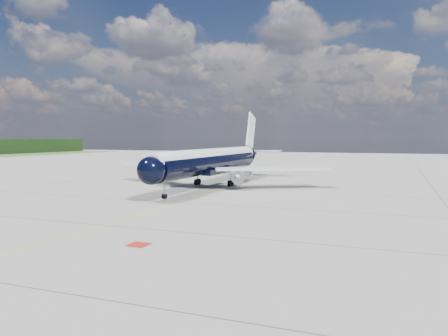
# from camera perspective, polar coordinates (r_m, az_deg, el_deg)

# --- Properties ---
(ground) EXTENTS (320.00, 320.00, 0.00)m
(ground) POSITION_cam_1_polar(r_m,az_deg,el_deg) (71.87, 1.52, -2.29)
(ground) COLOR gray
(ground) RESTS_ON ground
(taxiway_centerline) EXTENTS (0.16, 160.00, 0.01)m
(taxiway_centerline) POSITION_cam_1_polar(r_m,az_deg,el_deg) (67.21, 0.07, -2.72)
(taxiway_centerline) COLOR #EFB50C
(taxiway_centerline) RESTS_ON ground
(red_marking) EXTENTS (1.60, 1.60, 0.01)m
(red_marking) POSITION_cam_1_polar(r_m,az_deg,el_deg) (33.24, -11.10, -9.80)
(red_marking) COLOR maroon
(red_marking) RESTS_ON ground
(main_airliner) EXTENTS (37.15, 45.08, 13.06)m
(main_airliner) POSITION_cam_1_polar(r_m,az_deg,el_deg) (71.21, -1.38, 0.93)
(main_airliner) COLOR black
(main_airliner) RESTS_ON ground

